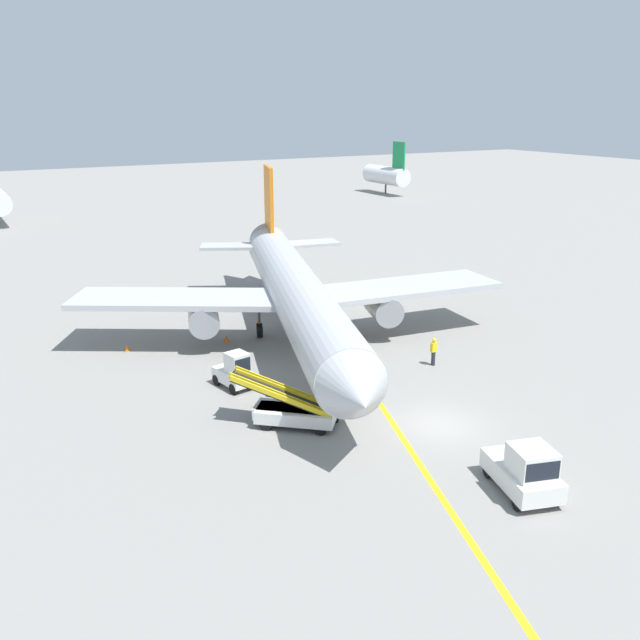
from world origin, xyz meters
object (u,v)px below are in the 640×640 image
Objects in this scene: safety_cone_wingtip_left at (258,322)px; belt_loader_aft_hold at (293,412)px; airliner at (295,291)px; ground_crew_marshaller at (434,351)px; safety_cone_nose_left at (127,348)px; belt_loader_forward_hold at (292,408)px; safety_cone_nose_right at (341,312)px; pushback_tug at (525,471)px; baggage_tug_near_wing at (235,372)px; safety_cone_wingtip_right at (227,338)px.

belt_loader_aft_hold is at bearing -108.52° from safety_cone_wingtip_left.
airliner is 9.62m from ground_crew_marshaller.
airliner is 78.10× the size of safety_cone_wingtip_left.
safety_cone_nose_left is at bearing 106.23° from belt_loader_aft_hold.
belt_loader_forward_hold is 18.12m from safety_cone_nose_right.
belt_loader_aft_hold is at bearing -164.18° from ground_crew_marshaller.
belt_loader_forward_hold is 10.41× the size of safety_cone_wingtip_left.
safety_cone_nose_right is (11.34, 14.12, -0.56)m from belt_loader_forward_hold.
safety_cone_nose_right is at bearing 51.23° from belt_loader_forward_hold.
baggage_tug_near_wing is (-5.85, 15.59, -0.07)m from pushback_tug.
belt_loader_forward_hold is 10.41× the size of safety_cone_wingtip_right.
ground_crew_marshaller is at bearing 66.15° from pushback_tug.
airliner reaches higher than safety_cone_nose_left.
safety_cone_nose_right is (15.66, -0.03, 0.00)m from safety_cone_nose_left.
safety_cone_wingtip_right is (-9.54, -1.39, 0.00)m from safety_cone_nose_right.
baggage_tug_near_wing is 5.90× the size of safety_cone_nose_right.
airliner reaches higher than pushback_tug.
safety_cone_wingtip_right is (-3.20, -2.14, 0.00)m from safety_cone_wingtip_left.
safety_cone_wingtip_left is at bearing 90.34° from pushback_tug.
safety_cone_wingtip_right is (-3.89, 2.28, -3.20)m from airliner.
baggage_tug_near_wing is 11.86m from ground_crew_marshaller.
belt_loader_forward_hold is at bearing -118.59° from airliner.
safety_cone_nose_left is (-15.20, 11.40, -0.69)m from ground_crew_marshaller.
safety_cone_nose_right is 6.38m from safety_cone_wingtip_left.
belt_loader_aft_hold reaches higher than safety_cone_wingtip_left.
baggage_tug_near_wing is 5.44m from belt_loader_forward_hold.
safety_cone_nose_right and safety_cone_wingtip_left have the same top height.
ground_crew_marshaller is (10.97, 3.11, 0.13)m from belt_loader_aft_hold.
belt_loader_aft_hold is 10.51× the size of safety_cone_wingtip_right.
belt_loader_aft_hold is at bearing -84.11° from baggage_tug_near_wing.
belt_loader_aft_hold is at bearing -73.77° from safety_cone_nose_left.
pushback_tug is 1.54× the size of baggage_tug_near_wing.
safety_cone_wingtip_left is (5.10, 15.24, -0.56)m from belt_loader_aft_hold.
belt_loader_aft_hold is 2.72× the size of ground_crew_marshaller.
safety_cone_nose_left is at bearing 166.98° from safety_cone_wingtip_right.
baggage_tug_near_wing is at bearing 110.56° from pushback_tug.
belt_loader_forward_hold is (0.69, -5.40, -0.15)m from baggage_tug_near_wing.
safety_cone_nose_right is 1.00× the size of safety_cone_wingtip_left.
airliner reaches higher than safety_cone_wingtip_left.
baggage_tug_near_wing reaches higher than safety_cone_wingtip_left.
pushback_tug is (-0.54, -20.64, -2.42)m from airliner.
belt_loader_forward_hold is 14.80m from safety_cone_nose_left.
pushback_tug is at bearing -68.73° from safety_cone_nose_left.
safety_cone_wingtip_left is at bearing 58.98° from baggage_tug_near_wing.
belt_loader_forward_hold reaches higher than pushback_tug.
safety_cone_nose_left and safety_cone_wingtip_left have the same top height.
safety_cone_nose_right is (0.47, 11.38, -0.69)m from ground_crew_marshaller.
safety_cone_wingtip_right is (-9.07, 9.99, -0.69)m from ground_crew_marshaller.
safety_cone_nose_left is at bearing 159.74° from airliner.
safety_cone_wingtip_right is at bearing 71.23° from baggage_tug_near_wing.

